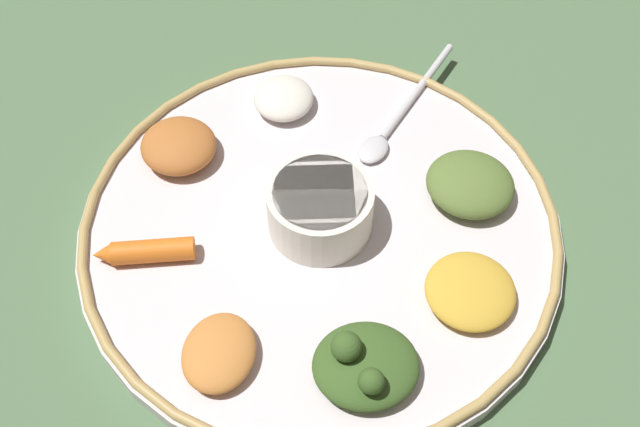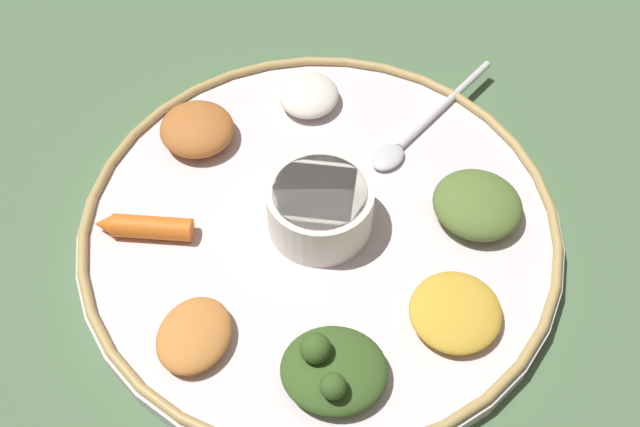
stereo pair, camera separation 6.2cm
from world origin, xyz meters
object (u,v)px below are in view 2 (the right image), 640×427
(spoon, at_px, (416,131))
(carrot_near_spoon, at_px, (145,227))
(greens_pile, at_px, (333,369))
(center_bowl, at_px, (320,207))

(spoon, distance_m, carrot_near_spoon, 0.25)
(greens_pile, distance_m, carrot_near_spoon, 0.20)
(center_bowl, height_order, greens_pile, center_bowl)
(spoon, bearing_deg, greens_pile, -168.21)
(greens_pile, relative_size, carrot_near_spoon, 1.24)
(spoon, relative_size, carrot_near_spoon, 2.18)
(spoon, height_order, greens_pile, greens_pile)
(center_bowl, distance_m, greens_pile, 0.14)
(greens_pile, height_order, carrot_near_spoon, greens_pile)
(center_bowl, bearing_deg, spoon, -10.78)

